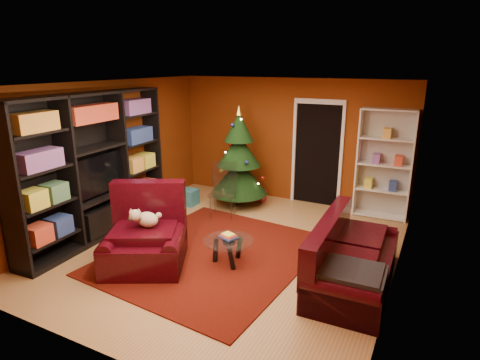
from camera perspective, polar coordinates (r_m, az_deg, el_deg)
The scene contains 18 objects.
floor at distance 6.62m, azimuth -1.60°, elevation -9.85°, with size 5.00×5.50×0.05m, color #AA7844.
ceiling at distance 5.94m, azimuth -1.80°, elevation 13.73°, with size 5.00×5.50×0.05m, color silver.
wall_back at distance 8.62m, azimuth 7.22°, elevation 5.58°, with size 5.00×0.05×2.60m, color maroon.
wall_left at distance 7.65m, azimuth -18.56°, elevation 3.47°, with size 0.05×5.50×2.60m, color maroon.
wall_right at distance 5.45m, azimuth 22.31°, elevation -1.95°, with size 0.05×5.50×2.60m, color maroon.
doorway at distance 8.45m, azimuth 10.89°, elevation 3.46°, with size 1.06×0.60×2.16m, color black, non-canonical shape.
rug at distance 6.40m, azimuth -3.91°, elevation -10.50°, with size 2.78×3.24×0.02m, color #521008.
media_unit at distance 7.14m, azimuth -20.05°, elevation 1.78°, with size 0.49×3.18×2.44m, color black, non-canonical shape.
christmas_tree at distance 8.22m, azimuth -0.15°, elevation 3.15°, with size 1.18×1.18×2.09m, color black, non-canonical shape.
gift_box_teal at distance 8.53m, azimuth -7.30°, elevation -2.43°, with size 0.33×0.33×0.33m, color #276C7F.
gift_box_green at distance 8.70m, azimuth -0.41°, elevation -2.25°, with size 0.23×0.23×0.23m, color #2C6A28.
gift_box_red at distance 8.71m, azimuth 2.81°, elevation -2.26°, with size 0.23×0.23×0.23m, color maroon.
white_bookshelf at distance 8.04m, azimuth 19.81°, elevation 2.06°, with size 0.99×0.36×2.15m, color white, non-canonical shape.
armchair at distance 6.05m, azimuth -13.46°, elevation -7.71°, with size 1.22×1.22×0.95m, color black, non-canonical shape.
dog at distance 5.99m, azimuth -13.03°, elevation -5.49°, with size 0.40×0.30×0.31m, color beige, non-canonical shape.
sofa at distance 5.66m, azimuth 16.06°, elevation -9.94°, with size 2.09×0.94×0.90m, color black, non-canonical shape.
coffee_table at distance 6.05m, azimuth -1.63°, elevation -10.12°, with size 0.76×0.76×0.47m, color gray, non-canonical shape.
acrylic_chair at distance 7.71m, azimuth -2.49°, elevation -1.93°, with size 0.49×0.53×0.95m, color #66605B, non-canonical shape.
Camera 1 is at (2.85, -5.20, 2.90)m, focal length 30.00 mm.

